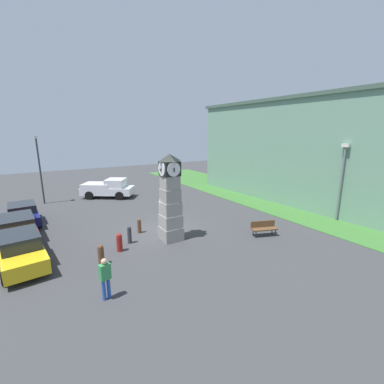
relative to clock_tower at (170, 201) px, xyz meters
The scene contains 16 objects.
ground_plane 2.86m from the clock_tower, behind, with size 67.02×67.02×0.00m, color #38383A.
clock_tower is the anchor object (origin of this frame).
bollard_near_tower 3.01m from the clock_tower, 147.42° to the right, with size 0.24×0.24×0.96m.
bollard_mid_row 3.05m from the clock_tower, 108.52° to the right, with size 0.24×0.24×1.04m.
bollard_far_row 3.61m from the clock_tower, 90.87° to the right, with size 0.31×0.31×1.02m.
bollard_end_row 4.74m from the clock_tower, 78.13° to the right, with size 0.29×0.29×1.02m.
car_navy_sedan 10.89m from the clock_tower, 135.39° to the right, with size 4.01×2.09×1.45m.
car_near_tower 9.05m from the clock_tower, 119.62° to the right, with size 4.53×2.22×1.50m.
car_by_building 7.71m from the clock_tower, 97.13° to the right, with size 4.26×2.19×1.59m.
pickup_truck 12.47m from the clock_tower, behind, with size 4.36×5.12×1.85m.
bench 6.05m from the clock_tower, 64.22° to the left, with size 1.05×1.68×0.90m.
pedestrian_crossing_lot 6.19m from the clock_tower, 51.45° to the right, with size 0.33×0.45×1.69m.
street_lamp_near_road 12.28m from the clock_tower, 74.18° to the left, with size 0.50×0.24×5.53m.
street_lamp_far_side 14.49m from the clock_tower, 155.01° to the right, with size 0.50×0.24×6.00m.
warehouse_blue_far 17.82m from the clock_tower, 99.95° to the left, with size 20.21×12.47×9.20m.
grass_verge_far 13.51m from the clock_tower, 111.14° to the left, with size 40.21×7.29×0.04m, color #386B2D.
Camera 1 is at (14.50, -6.62, 6.29)m, focal length 24.00 mm.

